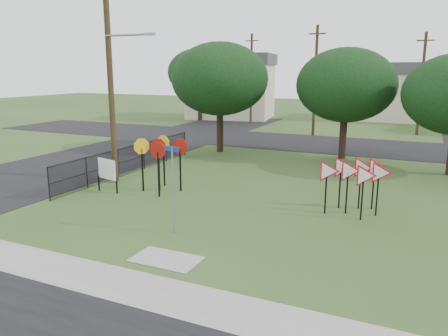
% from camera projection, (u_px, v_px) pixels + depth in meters
% --- Properties ---
extents(ground, '(140.00, 140.00, 0.00)m').
position_uv_depth(ground, '(204.00, 233.00, 14.97)').
color(ground, '#2C491B').
extents(sidewalk, '(30.00, 1.60, 0.02)m').
position_uv_depth(sidewalk, '(129.00, 286.00, 11.24)').
color(sidewalk, gray).
rests_on(sidewalk, ground).
extents(planting_strip, '(30.00, 0.80, 0.02)m').
position_uv_depth(planting_strip, '(97.00, 309.00, 10.18)').
color(planting_strip, '#2C491B').
rests_on(planting_strip, ground).
extents(street_left, '(8.00, 50.00, 0.02)m').
position_uv_depth(street_left, '(112.00, 154.00, 28.73)').
color(street_left, black).
rests_on(street_left, ground).
extents(street_far, '(60.00, 8.00, 0.02)m').
position_uv_depth(street_far, '(326.00, 144.00, 32.68)').
color(street_far, black).
rests_on(street_far, ground).
extents(curb_pad, '(2.00, 1.20, 0.02)m').
position_uv_depth(curb_pad, '(166.00, 259.00, 12.84)').
color(curb_pad, gray).
rests_on(curb_pad, ground).
extents(street_name_sign, '(0.61, 0.14, 3.01)m').
position_uv_depth(street_name_sign, '(173.00, 184.00, 14.53)').
color(street_name_sign, gray).
rests_on(street_name_sign, ground).
extents(stop_sign_cluster, '(2.18, 1.83, 2.46)m').
position_uv_depth(stop_sign_cluster, '(160.00, 152.00, 19.71)').
color(stop_sign_cluster, black).
rests_on(stop_sign_cluster, ground).
extents(yield_sign_cluster, '(2.75, 2.03, 2.17)m').
position_uv_depth(yield_sign_cluster, '(356.00, 173.00, 16.73)').
color(yield_sign_cluster, black).
rests_on(yield_sign_cluster, ground).
extents(info_board, '(1.20, 0.35, 1.53)m').
position_uv_depth(info_board, '(107.00, 170.00, 19.71)').
color(info_board, black).
rests_on(info_board, ground).
extents(utility_pole_main, '(3.55, 0.33, 10.00)m').
position_uv_depth(utility_pole_main, '(111.00, 75.00, 20.76)').
color(utility_pole_main, '#3F2F1D').
rests_on(utility_pole_main, ground).
extents(far_pole_a, '(1.40, 0.24, 9.00)m').
position_uv_depth(far_pole_a, '(315.00, 80.00, 36.03)').
color(far_pole_a, '#3F2F1D').
rests_on(far_pole_a, ground).
extents(far_pole_b, '(1.40, 0.24, 8.50)m').
position_uv_depth(far_pole_b, '(422.00, 83.00, 36.36)').
color(far_pole_b, '#3F2F1D').
rests_on(far_pole_b, ground).
extents(far_pole_c, '(1.40, 0.24, 9.00)m').
position_uv_depth(far_pole_c, '(251.00, 78.00, 44.61)').
color(far_pole_c, '#3F2F1D').
rests_on(far_pole_c, ground).
extents(fence_run, '(0.05, 11.55, 1.50)m').
position_uv_depth(fence_run, '(132.00, 159.00, 23.44)').
color(fence_run, black).
rests_on(fence_run, ground).
extents(house_left, '(10.58, 8.88, 7.20)m').
position_uv_depth(house_left, '(231.00, 86.00, 50.00)').
color(house_left, beige).
rests_on(house_left, ground).
extents(house_mid, '(8.40, 8.40, 6.20)m').
position_uv_depth(house_mid, '(403.00, 91.00, 48.07)').
color(house_mid, beige).
rests_on(house_mid, ground).
extents(tree_near_left, '(6.40, 6.40, 7.27)m').
position_uv_depth(tree_near_left, '(220.00, 79.00, 28.75)').
color(tree_near_left, black).
rests_on(tree_near_left, ground).
extents(tree_near_mid, '(6.00, 6.00, 6.80)m').
position_uv_depth(tree_near_mid, '(346.00, 85.00, 26.43)').
color(tree_near_mid, black).
rests_on(tree_near_mid, ground).
extents(tree_far_left, '(6.80, 6.80, 7.73)m').
position_uv_depth(tree_far_left, '(199.00, 72.00, 46.94)').
color(tree_far_left, black).
rests_on(tree_far_left, ground).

